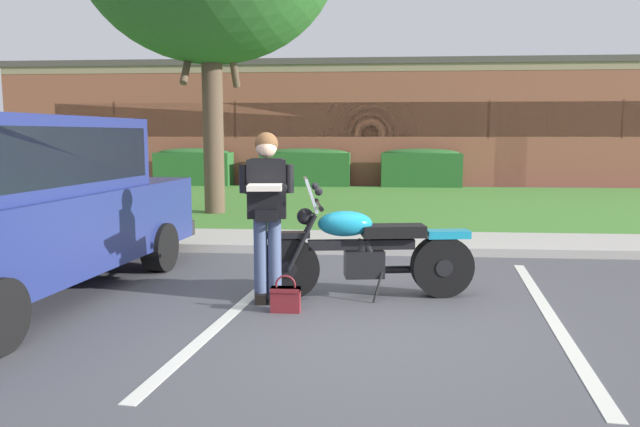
% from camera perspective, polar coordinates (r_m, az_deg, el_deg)
% --- Properties ---
extents(ground_plane, '(140.00, 140.00, 0.00)m').
position_cam_1_polar(ground_plane, '(5.73, 1.95, -9.63)').
color(ground_plane, '#4C4C51').
extents(curb_strip, '(60.00, 0.20, 0.12)m').
position_cam_1_polar(curb_strip, '(8.62, 2.90, -3.41)').
color(curb_strip, '#B7B2A8').
rests_on(curb_strip, ground).
extents(concrete_walk, '(60.00, 1.50, 0.08)m').
position_cam_1_polar(concrete_walk, '(9.46, 3.06, -2.56)').
color(concrete_walk, '#B7B2A8').
rests_on(concrete_walk, ground).
extents(grass_lawn, '(60.00, 8.96, 0.06)m').
position_cam_1_polar(grass_lawn, '(14.63, 3.64, 0.96)').
color(grass_lawn, '#478433').
rests_on(grass_lawn, ground).
extents(stall_stripe_0, '(0.59, 4.39, 0.01)m').
position_cam_1_polar(stall_stripe_0, '(6.05, -7.68, -8.73)').
color(stall_stripe_0, silver).
rests_on(stall_stripe_0, ground).
extents(stall_stripe_1, '(0.59, 4.39, 0.01)m').
position_cam_1_polar(stall_stripe_1, '(6.16, 20.77, -8.87)').
color(stall_stripe_1, silver).
rests_on(stall_stripe_1, ground).
extents(motorcycle, '(2.24, 0.82, 1.26)m').
position_cam_1_polar(motorcycle, '(6.28, 5.07, -3.54)').
color(motorcycle, black).
rests_on(motorcycle, ground).
extents(rider_person, '(0.53, 0.61, 1.70)m').
position_cam_1_polar(rider_person, '(6.02, -5.01, 0.97)').
color(rider_person, black).
rests_on(rider_person, ground).
extents(handbag, '(0.28, 0.13, 0.36)m').
position_cam_1_polar(handbag, '(5.84, -3.25, -7.85)').
color(handbag, maroon).
rests_on(handbag, ground).
extents(parked_suv_adjacent, '(2.38, 5.00, 1.86)m').
position_cam_1_polar(parked_suv_adjacent, '(6.85, -27.17, 0.53)').
color(parked_suv_adjacent, navy).
rests_on(parked_suv_adjacent, ground).
extents(hedge_left, '(2.42, 0.90, 1.24)m').
position_cam_1_polar(hedge_left, '(20.00, -11.77, 4.35)').
color(hedge_left, '#286028').
rests_on(hedge_left, ground).
extents(hedge_center_left, '(2.82, 0.90, 1.24)m').
position_cam_1_polar(hedge_center_left, '(19.30, -1.37, 4.40)').
color(hedge_center_left, '#286028').
rests_on(hedge_center_left, ground).
extents(hedge_center_right, '(2.47, 0.90, 1.24)m').
position_cam_1_polar(hedge_center_right, '(19.26, 9.45, 4.29)').
color(hedge_center_right, '#286028').
rests_on(hedge_center_right, ground).
extents(brick_building, '(24.30, 10.88, 4.11)m').
position_cam_1_polar(brick_building, '(25.20, 3.96, 8.30)').
color(brick_building, '#93513D').
rests_on(brick_building, ground).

